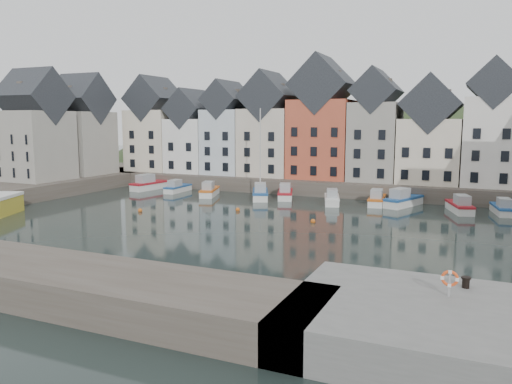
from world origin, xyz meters
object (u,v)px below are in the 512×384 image
Objects in this scene: boat_a at (149,185)px; boat_d at (260,193)px; life_ring_post at (450,279)px; mooring_bollard at (466,282)px.

boat_d is (19.08, -1.68, 0.01)m from boat_a.
life_ring_post is at bearing -78.34° from boat_d.
boat_a is 12.56× the size of mooring_bollard.
boat_d is at bearing 125.24° from life_ring_post.
boat_a is 57.49m from mooring_bollard.
life_ring_post is at bearing -32.60° from boat_a.
life_ring_post is (44.32, -37.42, 2.08)m from boat_a.
mooring_bollard is at bearing -30.86° from boat_a.
mooring_bollard is 1.92m from life_ring_post.
boat_d is at bearing 127.31° from mooring_bollard.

